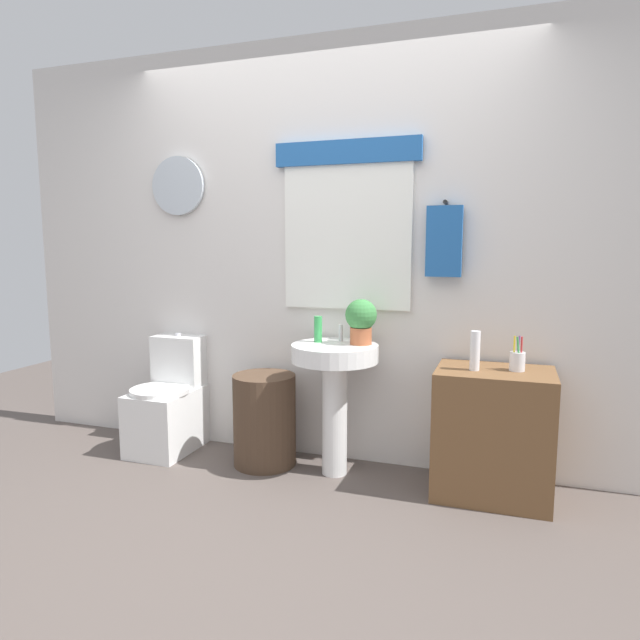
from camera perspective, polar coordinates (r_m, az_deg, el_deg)
ground_plane at (r=2.81m, az=-7.34°, el=-21.29°), size 8.00×8.00×0.00m
back_wall at (r=3.52m, az=0.64°, el=6.86°), size 4.40×0.18×2.60m
toilet at (r=3.89m, az=-15.18°, el=-8.50°), size 0.38×0.51×0.76m
laundry_hamper at (r=3.52m, az=-5.69°, el=-10.10°), size 0.39×0.39×0.57m
pedestal_sink at (r=3.28m, az=1.51°, el=-5.89°), size 0.51×0.51×0.78m
faucet at (r=3.35m, az=2.14°, el=-1.33°), size 0.03×0.03×0.10m
wooden_cabinet at (r=3.21m, az=17.24°, el=-10.99°), size 0.61×0.44×0.70m
soap_bottle at (r=3.31m, az=-0.20°, el=-0.94°), size 0.05×0.05×0.16m
potted_plant at (r=3.24m, az=4.21°, el=0.09°), size 0.18×0.18×0.26m
lotion_bottle at (r=3.06m, az=15.55°, el=-3.04°), size 0.05×0.05×0.21m
toothbrush_cup at (r=3.13m, az=19.51°, el=-3.93°), size 0.08×0.08×0.19m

